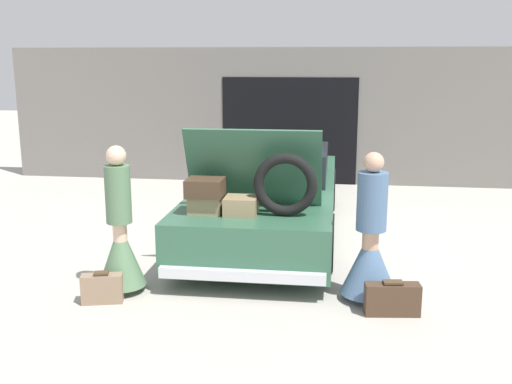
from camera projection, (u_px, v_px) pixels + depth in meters
ground_plane at (268, 233)px, 9.02m from camera, size 40.00×40.00×0.00m
garage_wall_back at (290, 117)px, 12.43m from camera, size 12.00×0.14×2.80m
car at (268, 195)px, 8.89m from camera, size 1.96×5.17×1.78m
person_left at (120, 240)px, 6.63m from camera, size 0.53×0.53×1.66m
person_right at (370, 249)px, 6.41m from camera, size 0.61×0.61×1.63m
suitcase_beside_left_person at (102, 288)px, 6.42m from camera, size 0.46×0.27×0.35m
suitcase_beside_right_person at (392, 299)px, 6.11m from camera, size 0.58×0.24×0.36m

